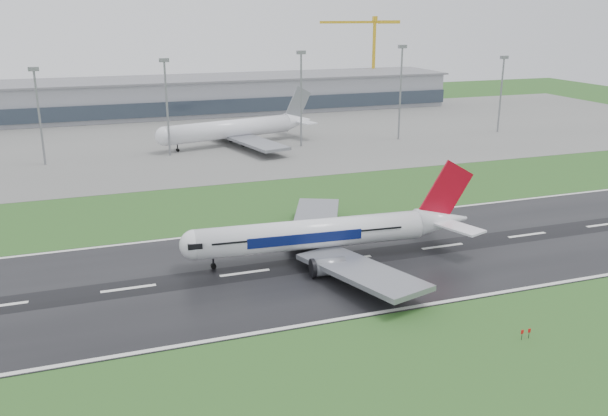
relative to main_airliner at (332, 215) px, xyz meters
name	(u,v)px	position (x,y,z in m)	size (l,w,h in m)	color
ground	(349,259)	(2.73, -2.13, -8.35)	(520.00, 520.00, 0.00)	#25511E
runway	(349,259)	(2.73, -2.13, -8.30)	(400.00, 45.00, 0.10)	black
apron	(214,137)	(2.73, 122.87, -8.31)	(400.00, 130.00, 0.08)	slate
terminal	(187,97)	(2.73, 182.87, -0.85)	(240.00, 36.00, 15.00)	gray
main_airliner	(332,215)	(0.00, 0.00, 0.00)	(55.89, 53.23, 16.50)	white
parked_airliner	(235,119)	(7.21, 108.09, 0.58)	(60.40, 56.23, 17.70)	white
tower_crane	(374,58)	(101.23, 197.87, 12.49)	(42.01, 2.29, 41.69)	gold
floodmast_1	(40,119)	(-53.93, 97.87, 5.49)	(0.64, 0.64, 27.67)	gray
floodmast_2	(167,110)	(-16.69, 97.87, 6.29)	(0.64, 0.64, 29.27)	gray
floodmast_3	(301,101)	(27.66, 97.87, 6.98)	(0.64, 0.64, 30.66)	gray
floodmast_4	(400,95)	(64.67, 97.87, 7.57)	(0.64, 0.64, 31.85)	gray
floodmast_5	(501,96)	(106.79, 97.87, 5.28)	(0.64, 0.64, 27.26)	gray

